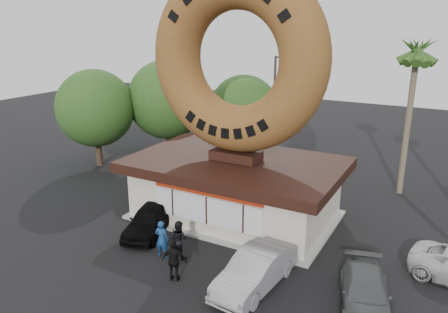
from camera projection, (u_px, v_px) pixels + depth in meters
ground at (173, 267)px, 19.28m from camera, size 90.00×90.00×0.00m
donut_shop at (236, 186)px, 23.76m from camera, size 11.20×7.20×3.80m
giant_donut at (237, 59)px, 21.74m from camera, size 9.52×2.43×9.52m
tree_west at (167, 100)px, 33.13m from camera, size 6.00×6.00×7.65m
tree_mid at (244, 110)px, 32.46m from camera, size 5.20×5.20×6.63m
tree_far at (95, 108)px, 31.49m from camera, size 5.60×5.60×7.14m
palm_near at (416, 57)px, 25.03m from camera, size 2.60×2.60×9.75m
street_lamp at (276, 104)px, 32.18m from camera, size 2.11×0.20×8.00m
person_left at (162, 239)px, 19.87m from camera, size 0.72×0.53×1.79m
person_center at (179, 239)px, 19.83m from camera, size 0.91×0.73×1.79m
person_right at (174, 261)px, 18.03m from camera, size 1.16×0.75×1.83m
car_black at (150, 220)px, 22.20m from camera, size 2.75×4.52×1.44m
car_silver at (255, 270)px, 17.61m from camera, size 2.06×4.76×1.52m
car_grey at (365, 293)px, 16.35m from camera, size 2.86×4.66×1.26m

